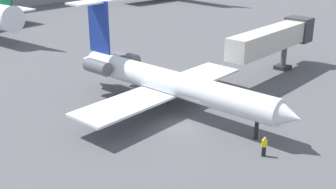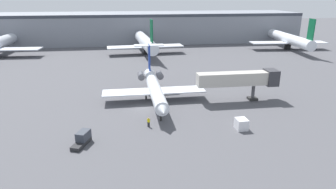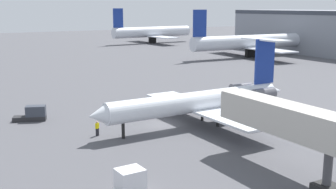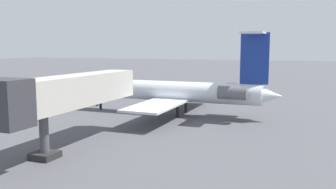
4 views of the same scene
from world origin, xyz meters
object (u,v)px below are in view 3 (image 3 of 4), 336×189
Objects in this scene: cargo_container_uld at (130,180)px; ground_crew_marshaller at (97,128)px; regional_jet at (204,100)px; jet_bridge at (305,126)px; parked_airliner_west_mid at (250,42)px; parked_airliner_west_end at (152,32)px; baggage_tug_lead at (33,114)px.

ground_crew_marshaller is at bearing 168.31° from cargo_container_uld.
regional_jet reaches higher than jet_bridge.
jet_bridge is 14.74m from cargo_container_uld.
parked_airliner_west_mid reaches higher than jet_bridge.
parked_airliner_west_end is at bearing 150.94° from cargo_container_uld.
cargo_container_uld is at bearing -111.23° from jet_bridge.
parked_airliner_west_mid is at bearing 119.08° from baggage_tug_lead.
parked_airliner_west_mid is (-63.50, 67.44, 3.34)m from cargo_container_uld.
cargo_container_uld is at bearing -11.69° from ground_crew_marshaller.
regional_jet is 18.20m from jet_bridge.
ground_crew_marshaller is 0.05× the size of parked_airliner_west_end.
parked_airliner_west_end is at bearing 156.96° from jet_bridge.
regional_jet is at bearing -25.27° from parked_airliner_west_end.
parked_airliner_west_mid is at bearing 127.02° from ground_crew_marshaller.
jet_bridge is 87.44m from parked_airliner_west_mid.
parked_airliner_west_end is (-118.75, 65.97, 3.39)m from cargo_container_uld.
cargo_container_uld is 0.06× the size of parked_airliner_west_mid.
jet_bridge is 7.92× the size of cargo_container_uld.
baggage_tug_lead reaches higher than cargo_container_uld.
jet_bridge reaches higher than cargo_container_uld.
ground_crew_marshaller is at bearing -99.75° from regional_jet.
baggage_tug_lead is 2.00× the size of cargo_container_uld.
jet_bridge is at bearing 26.02° from baggage_tug_lead.
baggage_tug_lead is at bearing -176.56° from cargo_container_uld.
baggage_tug_lead is at bearing -155.59° from ground_crew_marshaller.
jet_bridge is at bearing 68.77° from cargo_container_uld.
ground_crew_marshaller is at bearing -153.18° from jet_bridge.
ground_crew_marshaller is at bearing 24.41° from baggage_tug_lead.
parked_airliner_west_end reaches higher than baggage_tug_lead.
parked_airliner_west_end is 0.89× the size of parked_airliner_west_mid.
ground_crew_marshaller is (-2.21, -12.85, -2.23)m from regional_jet.
regional_jet is 6.50× the size of baggage_tug_lead.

